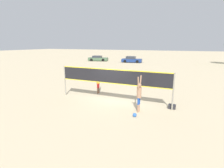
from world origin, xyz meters
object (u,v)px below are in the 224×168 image
volleyball (135,115)px  gear_bag (172,107)px  volleyball_net (112,78)px  parked_car_near (98,59)px  player_spiker (139,93)px  player_blocker (98,81)px  parked_car_mid (132,60)px

volleyball → gear_bag: bearing=50.7°
volleyball_net → parked_car_near: (-15.50, 26.50, -1.16)m
player_spiker → player_blocker: (-4.26, 2.69, -0.11)m
volleyball_net → volleyball: (2.30, -1.95, -1.62)m
player_spiker → volleyball: 1.35m
parked_car_mid → player_spiker: bearing=-78.3°
volleyball → parked_car_near: parked_car_near is taller
player_blocker → gear_bag: (6.09, -1.27, -0.94)m
volleyball_net → player_spiker: bearing=-26.5°
volleyball_net → player_spiker: volleyball_net is taller
gear_bag → parked_car_near: bearing=126.8°
player_blocker → parked_car_mid: 25.44m
volleyball → gear_bag: 2.89m
player_blocker → player_spiker: bearing=57.7°
gear_bag → parked_car_near: size_ratio=0.09×
player_spiker → parked_car_near: player_spiker is taller
player_blocker → parked_car_near: player_blocker is taller
volleyball_net → parked_car_mid: size_ratio=1.82×
parked_car_near → player_spiker: bearing=-69.7°
volleyball → parked_car_mid: 29.92m
volleyball_net → parked_car_mid: volleyball_net is taller
parked_car_mid → gear_bag: bearing=-73.9°
player_blocker → gear_bag: player_blocker is taller
player_spiker → volleyball: bearing=-179.7°
volleyball_net → player_spiker: size_ratio=3.73×
parked_car_mid → parked_car_near: bearing=173.0°
player_blocker → volleyball: bearing=50.6°
player_blocker → volleyball: size_ratio=9.09×
gear_bag → parked_car_mid: size_ratio=0.10×
volleyball_net → player_blocker: volleyball_net is taller
volleyball → gear_bag: gear_bag is taller
player_spiker → gear_bag: 2.55m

